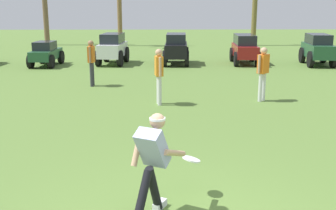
{
  "coord_description": "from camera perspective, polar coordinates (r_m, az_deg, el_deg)",
  "views": [
    {
      "loc": [
        -0.26,
        -4.49,
        2.81
      ],
      "look_at": [
        -0.13,
        3.3,
        0.9
      ],
      "focal_mm": 45.0,
      "sensor_mm": 36.0,
      "label": 1
    }
  ],
  "objects": [
    {
      "name": "parked_car_slot_c",
      "position": [
        19.77,
        -7.51,
        7.68
      ],
      "size": [
        1.39,
        2.44,
        1.4
      ],
      "color": "silver",
      "rests_on": "ground_plane"
    },
    {
      "name": "parked_car_slot_b",
      "position": [
        19.8,
        -16.22,
        6.74
      ],
      "size": [
        1.19,
        2.24,
        1.1
      ],
      "color": "#235133",
      "rests_on": "ground_plane"
    },
    {
      "name": "parked_car_slot_e",
      "position": [
        20.0,
        10.35,
        7.58
      ],
      "size": [
        1.25,
        2.44,
        1.34
      ],
      "color": "maroon",
      "rests_on": "ground_plane"
    },
    {
      "name": "teammate_deep",
      "position": [
        11.68,
        -1.24,
        4.58
      ],
      "size": [
        0.25,
        0.5,
        1.56
      ],
      "color": "silver",
      "rests_on": "ground_plane"
    },
    {
      "name": "frisbee_thrower",
      "position": [
        5.59,
        -2.13,
        -7.45
      ],
      "size": [
        0.78,
        0.95,
        1.39
      ],
      "color": "black",
      "rests_on": "ground_plane"
    },
    {
      "name": "parked_car_slot_f",
      "position": [
        20.41,
        19.63,
        7.19
      ],
      "size": [
        1.36,
        2.43,
        1.4
      ],
      "color": "#235133",
      "rests_on": "ground_plane"
    },
    {
      "name": "frisbee_in_flight",
      "position": [
        6.25,
        3.18,
        -7.34
      ],
      "size": [
        0.34,
        0.35,
        0.1
      ],
      "color": "white"
    },
    {
      "name": "teammate_midfield",
      "position": [
        12.4,
        12.74,
        4.78
      ],
      "size": [
        0.4,
        0.4,
        1.56
      ],
      "color": "silver",
      "rests_on": "ground_plane"
    },
    {
      "name": "parked_car_slot_d",
      "position": [
        19.54,
        1.11,
        7.72
      ],
      "size": [
        1.27,
        2.4,
        1.4
      ],
      "color": "black",
      "rests_on": "ground_plane"
    },
    {
      "name": "teammate_near_sideline",
      "position": [
        14.55,
        -10.34,
        6.19
      ],
      "size": [
        0.21,
        0.49,
        1.56
      ],
      "color": "#33333D",
      "rests_on": "ground_plane"
    }
  ]
}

